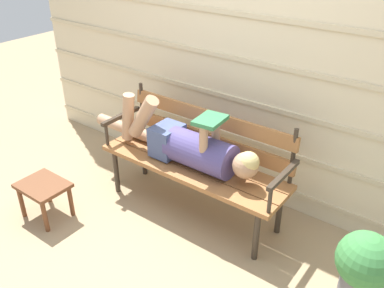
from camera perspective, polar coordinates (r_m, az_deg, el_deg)
ground_plane at (r=3.46m, az=-0.61°, el=-9.51°), size 12.00×12.00×0.00m
house_siding at (r=3.35m, az=5.69°, el=11.94°), size 4.52×0.08×2.36m
park_bench at (r=3.27m, az=0.71°, el=-1.62°), size 1.57×0.47×0.89m
reclining_person at (r=3.19m, az=-0.69°, el=-0.11°), size 1.67×0.27×0.51m
footstool at (r=3.49m, az=-19.71°, el=-6.01°), size 0.38×0.31×0.31m
potted_plant at (r=2.76m, az=22.52°, el=-15.46°), size 0.35×0.35×0.56m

